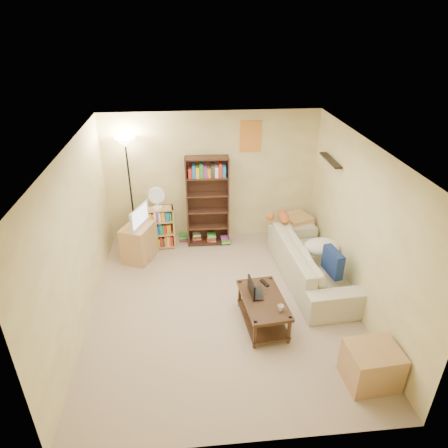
# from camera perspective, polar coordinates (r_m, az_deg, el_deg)

# --- Properties ---
(room) EXTENTS (4.50, 4.54, 2.52)m
(room) POSITION_cam_1_polar(r_m,az_deg,el_deg) (5.43, -0.15, 1.85)
(room) COLOR #C5A994
(room) RESTS_ON ground
(sofa) EXTENTS (2.44, 1.23, 0.67)m
(sofa) POSITION_cam_1_polar(r_m,az_deg,el_deg) (6.84, 12.48, -5.31)
(sofa) COLOR beige
(sofa) RESTS_ON ground
(navy_pillow) EXTENTS (0.21, 0.46, 0.40)m
(navy_pillow) POSITION_cam_1_polar(r_m,az_deg,el_deg) (6.34, 15.28, -5.27)
(navy_pillow) COLOR navy
(navy_pillow) RESTS_ON sofa
(cream_blanket) EXTENTS (0.62, 0.44, 0.27)m
(cream_blanket) POSITION_cam_1_polar(r_m,az_deg,el_deg) (6.82, 13.82, -3.20)
(cream_blanket) COLOR silver
(cream_blanket) RESTS_ON sofa
(tabby_cat) EXTENTS (0.53, 0.22, 0.18)m
(tabby_cat) POSITION_cam_1_polar(r_m,az_deg,el_deg) (7.26, 8.16, 1.04)
(tabby_cat) COLOR #C85E2A
(tabby_cat) RESTS_ON sofa
(coffee_table) EXTENTS (0.66, 1.06, 0.45)m
(coffee_table) POSITION_cam_1_polar(r_m,az_deg,el_deg) (5.84, 5.60, -11.74)
(coffee_table) COLOR #3F2918
(coffee_table) RESTS_ON ground
(laptop) EXTENTS (0.35, 0.24, 0.03)m
(laptop) POSITION_cam_1_polar(r_m,az_deg,el_deg) (5.82, 5.30, -9.78)
(laptop) COLOR black
(laptop) RESTS_ON coffee_table
(laptop_screen) EXTENTS (0.05, 0.34, 0.23)m
(laptop_screen) POSITION_cam_1_polar(r_m,az_deg,el_deg) (5.71, 3.92, -9.00)
(laptop_screen) COLOR white
(laptop_screen) RESTS_ON laptop
(mug) EXTENTS (0.14, 0.14, 0.08)m
(mug) POSITION_cam_1_polar(r_m,az_deg,el_deg) (5.55, 8.09, -11.79)
(mug) COLOR silver
(mug) RESTS_ON coffee_table
(tv_remote) EXTENTS (0.12, 0.19, 0.02)m
(tv_remote) POSITION_cam_1_polar(r_m,az_deg,el_deg) (6.02, 5.81, -8.37)
(tv_remote) COLOR black
(tv_remote) RESTS_ON coffee_table
(tv_stand) EXTENTS (0.65, 0.75, 0.67)m
(tv_stand) POSITION_cam_1_polar(r_m,az_deg,el_deg) (7.40, -12.04, -2.56)
(tv_stand) COLOR tan
(tv_stand) RESTS_ON ground
(television) EXTENTS (0.71, 0.53, 0.37)m
(television) POSITION_cam_1_polar(r_m,az_deg,el_deg) (7.15, -12.45, 1.05)
(television) COLOR black
(television) RESTS_ON tv_stand
(tall_bookshelf) EXTENTS (0.80, 0.29, 1.76)m
(tall_bookshelf) POSITION_cam_1_polar(r_m,az_deg,el_deg) (7.45, -2.36, 3.45)
(tall_bookshelf) COLOR #3C1E17
(tall_bookshelf) RESTS_ON ground
(short_bookshelf) EXTENTS (0.67, 0.31, 0.83)m
(short_bookshelf) POSITION_cam_1_polar(r_m,az_deg,el_deg) (7.64, -9.54, -0.58)
(short_bookshelf) COLOR tan
(short_bookshelf) RESTS_ON ground
(desk_fan) EXTENTS (0.30, 0.17, 0.43)m
(desk_fan) POSITION_cam_1_polar(r_m,az_deg,el_deg) (7.32, -9.59, 3.76)
(desk_fan) COLOR white
(desk_fan) RESTS_ON short_bookshelf
(floor_lamp) EXTENTS (0.36, 0.36, 2.11)m
(floor_lamp) POSITION_cam_1_polar(r_m,az_deg,el_deg) (7.35, -13.65, 8.67)
(floor_lamp) COLOR black
(floor_lamp) RESTS_ON ground
(side_table) EXTENTS (0.62, 0.62, 0.55)m
(side_table) POSITION_cam_1_polar(r_m,az_deg,el_deg) (7.95, 10.27, -0.62)
(side_table) COLOR tan
(side_table) RESTS_ON ground
(end_cabinet) EXTENTS (0.65, 0.55, 0.51)m
(end_cabinet) POSITION_cam_1_polar(r_m,az_deg,el_deg) (5.40, 20.33, -18.41)
(end_cabinet) COLOR tan
(end_cabinet) RESTS_ON ground
(book_stacks) EXTENTS (1.00, 0.35, 0.22)m
(book_stacks) POSITION_cam_1_polar(r_m,az_deg,el_deg) (7.85, -2.73, -2.06)
(book_stacks) COLOR red
(book_stacks) RESTS_ON ground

